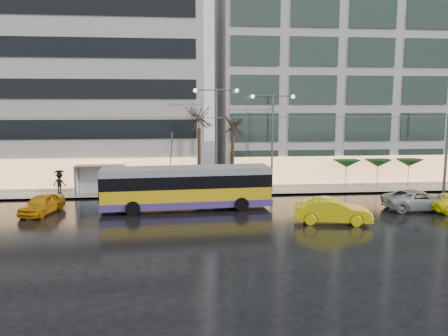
{
  "coord_description": "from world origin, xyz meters",
  "views": [
    {
      "loc": [
        -1.04,
        -27.37,
        7.61
      ],
      "look_at": [
        2.12,
        5.0,
        3.04
      ],
      "focal_mm": 35.0,
      "sensor_mm": 36.0,
      "label": 1
    }
  ],
  "objects": [
    {
      "name": "bus_shelter",
      "position": [
        -8.38,
        10.69,
        1.96
      ],
      "size": [
        4.2,
        1.6,
        2.51
      ],
      "color": "#595B60",
      "rests_on": "sidewalk"
    },
    {
      "name": "pedestrian_b",
      "position": [
        -6.24,
        9.44,
        1.05
      ],
      "size": [
        1.1,
        1.03,
        1.81
      ],
      "color": "black",
      "rests_on": "sidewalk"
    },
    {
      "name": "taxi_a",
      "position": [
        -11.05,
        4.3,
        0.71
      ],
      "size": [
        2.65,
        4.46,
        1.42
      ],
      "primitive_type": "imported",
      "rotation": [
        0.0,
        0.0,
        -0.25
      ],
      "color": "orange",
      "rests_on": "ground"
    },
    {
      "name": "street_lamp_near",
      "position": [
        2.0,
        10.8,
        5.99
      ],
      "size": [
        3.96,
        0.36,
        9.03
      ],
      "color": "#595B60",
      "rests_on": "sidewalk"
    },
    {
      "name": "tree_b",
      "position": [
        3.5,
        11.2,
        6.4
      ],
      "size": [
        3.2,
        3.2,
        7.7
      ],
      "color": "black",
      "rests_on": "sidewalk"
    },
    {
      "name": "kerb",
      "position": [
        2.0,
        9.05,
        0.07
      ],
      "size": [
        80.0,
        0.1,
        0.15
      ],
      "primitive_type": "cube",
      "color": "slate",
      "rests_on": "ground"
    },
    {
      "name": "street_lamp_far",
      "position": [
        7.0,
        10.8,
        5.71
      ],
      "size": [
        3.96,
        0.36,
        8.53
      ],
      "color": "#595B60",
      "rests_on": "sidewalk"
    },
    {
      "name": "catenary",
      "position": [
        1.0,
        7.94,
        4.25
      ],
      "size": [
        42.24,
        5.12,
        7.0
      ],
      "color": "#595B60",
      "rests_on": "ground"
    },
    {
      "name": "taxi_b",
      "position": [
        8.8,
        -0.15,
        0.82
      ],
      "size": [
        5.21,
        2.7,
        1.64
      ],
      "primitive_type": "imported",
      "rotation": [
        0.0,
        0.0,
        1.37
      ],
      "color": "yellow",
      "rests_on": "ground"
    },
    {
      "name": "sedan_silver",
      "position": [
        16.49,
        2.79,
        0.74
      ],
      "size": [
        5.39,
        2.66,
        1.47
      ],
      "primitive_type": "imported",
      "rotation": [
        0.0,
        0.0,
        1.53
      ],
      "color": "#A8A8AD",
      "rests_on": "ground"
    },
    {
      "name": "parasol_c",
      "position": [
        20.0,
        11.0,
        2.45
      ],
      "size": [
        2.5,
        2.5,
        2.65
      ],
      "color": "#595B60",
      "rests_on": "sidewalk"
    },
    {
      "name": "building_left",
      "position": [
        -16.0,
        19.0,
        11.15
      ],
      "size": [
        34.0,
        14.0,
        22.0
      ],
      "primitive_type": "cube",
      "color": "#AFACA8",
      "rests_on": "sidewalk"
    },
    {
      "name": "pedestrian_c",
      "position": [
        -11.59,
        10.97,
        1.27
      ],
      "size": [
        1.32,
        0.99,
        2.11
      ],
      "color": "black",
      "rests_on": "sidewalk"
    },
    {
      "name": "parasol_a",
      "position": [
        14.0,
        11.0,
        2.45
      ],
      "size": [
        2.5,
        2.5,
        2.65
      ],
      "color": "#595B60",
      "rests_on": "sidewalk"
    },
    {
      "name": "pedestrian_a",
      "position": [
        -6.34,
        9.4,
        1.61
      ],
      "size": [
        0.98,
        1.0,
        2.19
      ],
      "color": "black",
      "rests_on": "sidewalk"
    },
    {
      "name": "trolleybus",
      "position": [
        -0.71,
        4.65,
        1.56
      ],
      "size": [
        12.6,
        5.1,
        5.78
      ],
      "color": "gold",
      "rests_on": "ground"
    },
    {
      "name": "ground",
      "position": [
        0.0,
        0.0,
        0.0
      ],
      "size": [
        140.0,
        140.0,
        0.0
      ],
      "primitive_type": "plane",
      "color": "black",
      "rests_on": "ground"
    },
    {
      "name": "sidewalk",
      "position": [
        2.0,
        14.0,
        0.07
      ],
      "size": [
        80.0,
        10.0,
        0.15
      ],
      "primitive_type": "cube",
      "color": "gray",
      "rests_on": "ground"
    },
    {
      "name": "parasol_b",
      "position": [
        17.0,
        11.0,
        2.45
      ],
      "size": [
        2.5,
        2.5,
        2.65
      ],
      "color": "#595B60",
      "rests_on": "sidewalk"
    },
    {
      "name": "tree_a",
      "position": [
        0.5,
        11.0,
        7.09
      ],
      "size": [
        3.2,
        3.2,
        8.4
      ],
      "color": "black",
      "rests_on": "sidewalk"
    },
    {
      "name": "building_right",
      "position": [
        19.0,
        19.0,
        12.65
      ],
      "size": [
        32.0,
        14.0,
        25.0
      ],
      "primitive_type": "cube",
      "color": "#AFACA8",
      "rests_on": "sidewalk"
    }
  ]
}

